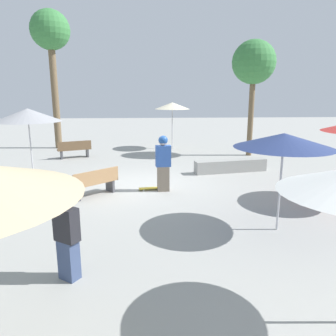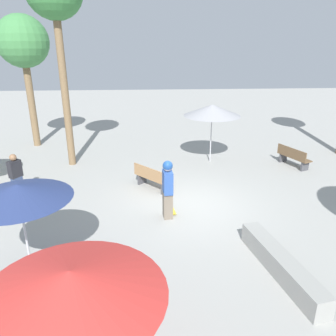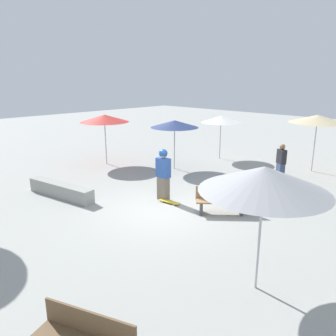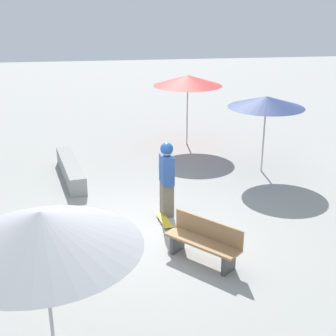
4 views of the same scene
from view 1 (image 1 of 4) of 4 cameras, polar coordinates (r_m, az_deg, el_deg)
ground_plane at (r=11.51m, az=-4.54°, el=-2.98°), size 60.00×60.00×0.00m
skater_main at (r=10.60m, az=-0.84°, el=1.14°), size 0.51×0.31×1.83m
skateboard at (r=10.94m, az=-3.00°, el=-3.52°), size 0.82×0.31×0.07m
concrete_ledge at (r=13.51m, az=10.86°, el=0.35°), size 3.03×1.00×0.50m
bench_near at (r=10.45m, az=-12.69°, el=-2.53°), size 1.48×1.40×0.85m
bench_far at (r=16.73m, az=-15.98°, el=3.13°), size 1.65×1.00×0.85m
shade_umbrella_navy at (r=7.76m, az=19.51°, el=4.52°), size 2.22×2.22×2.30m
shade_umbrella_cream at (r=18.59m, az=0.75°, el=10.78°), size 1.95×1.95×2.61m
shade_umbrella_grey at (r=13.42m, az=-23.24°, el=8.48°), size 2.48×2.48×2.59m
palm_tree_left at (r=17.14m, az=14.71°, el=17.16°), size 2.11×2.11×5.64m
palm_tree_center_left at (r=20.07m, az=-19.78°, el=20.91°), size 2.11×2.11×7.49m
bystander_watching at (r=5.95m, az=-17.13°, el=-11.52°), size 0.48×0.43×1.54m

